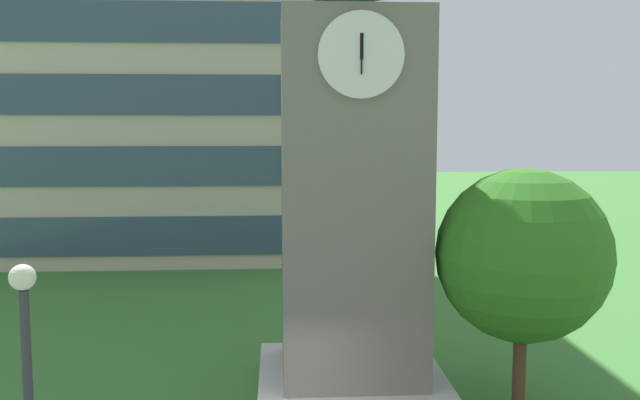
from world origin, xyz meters
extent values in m
cube|color=#384C60|center=(-7.81, 18.82, 1.60)|extent=(17.84, 0.10, 1.80)
cube|color=#384C60|center=(-7.81, 18.82, 4.80)|extent=(17.84, 0.10, 1.80)
cube|color=#384C60|center=(-7.81, 18.82, 8.00)|extent=(17.84, 0.10, 1.80)
cube|color=#384C60|center=(-7.81, 18.82, 11.20)|extent=(17.84, 0.10, 1.80)
cube|color=slate|center=(1.42, 3.76, 4.68)|extent=(3.39, 3.39, 9.35)
cube|color=beige|center=(1.42, 3.76, 0.30)|extent=(4.58, 4.58, 0.60)
cylinder|color=white|center=(1.42, 2.00, 8.23)|extent=(1.86, 0.12, 1.86)
cylinder|color=white|center=(3.18, 3.76, 8.23)|extent=(0.12, 1.86, 1.86)
cube|color=black|center=(1.42, 1.93, 8.40)|extent=(0.08, 0.08, 0.56)
cube|color=black|center=(1.42, 1.92, 8.23)|extent=(0.03, 0.06, 0.84)
sphere|color=#F2EFCC|center=(-3.85, -3.58, 4.71)|extent=(0.36, 0.36, 0.36)
cylinder|color=#513823|center=(5.22, 2.33, 1.19)|extent=(0.31, 0.31, 2.37)
sphere|color=#2D721D|center=(5.22, 2.33, 3.77)|extent=(3.99, 3.99, 3.99)
camera|label=1|loc=(-0.39, -13.09, 6.82)|focal=39.22mm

